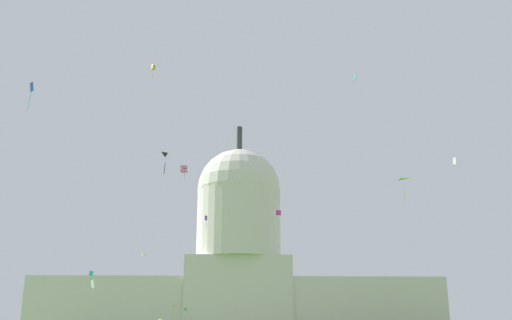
{
  "coord_description": "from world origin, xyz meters",
  "views": [
    {
      "loc": [
        2.26,
        -24.25,
        2.96
      ],
      "look_at": [
        5.96,
        74.5,
        32.75
      ],
      "focal_mm": 41.08,
      "sensor_mm": 36.0,
      "label": 1
    }
  ],
  "objects_px": {
    "kite_turquoise_high": "(355,77)",
    "kite_lime_mid": "(401,182)",
    "kite_blue_high": "(31,90)",
    "kite_white_low": "(93,284)",
    "kite_orange_low": "(172,307)",
    "kite_black_mid": "(168,156)",
    "kite_violet_mid": "(206,219)",
    "kite_white_mid": "(455,161)",
    "capitol_building": "(238,272)",
    "kite_cyan_low": "(91,274)",
    "kite_pink_mid": "(184,169)",
    "kite_magenta_mid": "(278,213)",
    "kite_yellow_low": "(147,258)",
    "kite_gold_high": "(153,67)",
    "kite_green_low": "(186,309)"
  },
  "relations": [
    {
      "from": "kite_pink_mid",
      "to": "kite_violet_mid",
      "type": "bearing_deg",
      "value": 101.68
    },
    {
      "from": "kite_white_mid",
      "to": "kite_yellow_low",
      "type": "bearing_deg",
      "value": 90.05
    },
    {
      "from": "kite_white_mid",
      "to": "kite_magenta_mid",
      "type": "relative_size",
      "value": 0.86
    },
    {
      "from": "kite_magenta_mid",
      "to": "kite_lime_mid",
      "type": "distance_m",
      "value": 28.62
    },
    {
      "from": "kite_blue_high",
      "to": "kite_violet_mid",
      "type": "bearing_deg",
      "value": 146.48
    },
    {
      "from": "kite_white_mid",
      "to": "kite_violet_mid",
      "type": "xyz_separation_m",
      "value": [
        -39.33,
        62.55,
        3.19
      ]
    },
    {
      "from": "kite_blue_high",
      "to": "kite_white_low",
      "type": "relative_size",
      "value": 2.71
    },
    {
      "from": "kite_pink_mid",
      "to": "kite_cyan_low",
      "type": "height_order",
      "value": "kite_pink_mid"
    },
    {
      "from": "kite_lime_mid",
      "to": "kite_yellow_low",
      "type": "bearing_deg",
      "value": -133.2
    },
    {
      "from": "kite_gold_high",
      "to": "kite_white_low",
      "type": "distance_m",
      "value": 45.87
    },
    {
      "from": "kite_turquoise_high",
      "to": "kite_lime_mid",
      "type": "relative_size",
      "value": 0.34
    },
    {
      "from": "kite_lime_mid",
      "to": "kite_violet_mid",
      "type": "xyz_separation_m",
      "value": [
        -35.12,
        49.36,
        2.91
      ]
    },
    {
      "from": "kite_violet_mid",
      "to": "kite_cyan_low",
      "type": "xyz_separation_m",
      "value": [
        -22.26,
        -20.89,
        -15.66
      ]
    },
    {
      "from": "kite_blue_high",
      "to": "kite_magenta_mid",
      "type": "relative_size",
      "value": 3.41
    },
    {
      "from": "kite_lime_mid",
      "to": "kite_white_low",
      "type": "height_order",
      "value": "kite_lime_mid"
    },
    {
      "from": "kite_orange_low",
      "to": "kite_white_low",
      "type": "relative_size",
      "value": 1.44
    },
    {
      "from": "capitol_building",
      "to": "kite_black_mid",
      "type": "height_order",
      "value": "capitol_building"
    },
    {
      "from": "kite_orange_low",
      "to": "kite_black_mid",
      "type": "bearing_deg",
      "value": -50.99
    },
    {
      "from": "kite_pink_mid",
      "to": "kite_white_mid",
      "type": "bearing_deg",
      "value": -3.47
    },
    {
      "from": "kite_turquoise_high",
      "to": "kite_violet_mid",
      "type": "relative_size",
      "value": 0.34
    },
    {
      "from": "kite_yellow_low",
      "to": "kite_blue_high",
      "type": "xyz_separation_m",
      "value": [
        -16.85,
        -10.59,
        23.41
      ]
    },
    {
      "from": "kite_green_low",
      "to": "kite_lime_mid",
      "type": "bearing_deg",
      "value": -31.4
    },
    {
      "from": "kite_lime_mid",
      "to": "kite_gold_high",
      "type": "relative_size",
      "value": 0.99
    },
    {
      "from": "kite_black_mid",
      "to": "kite_white_low",
      "type": "xyz_separation_m",
      "value": [
        -17.58,
        41.44,
        -11.88
      ]
    },
    {
      "from": "capitol_building",
      "to": "kite_pink_mid",
      "type": "relative_size",
      "value": 53.33
    },
    {
      "from": "kite_black_mid",
      "to": "kite_white_low",
      "type": "relative_size",
      "value": 1.58
    },
    {
      "from": "kite_cyan_low",
      "to": "kite_lime_mid",
      "type": "bearing_deg",
      "value": 13.58
    },
    {
      "from": "kite_blue_high",
      "to": "kite_yellow_low",
      "type": "bearing_deg",
      "value": 109.13
    },
    {
      "from": "kite_violet_mid",
      "to": "kite_gold_high",
      "type": "bearing_deg",
      "value": -74.58
    },
    {
      "from": "capitol_building",
      "to": "kite_orange_low",
      "type": "distance_m",
      "value": 46.14
    },
    {
      "from": "kite_blue_high",
      "to": "capitol_building",
      "type": "bearing_deg",
      "value": 149.28
    },
    {
      "from": "kite_magenta_mid",
      "to": "kite_pink_mid",
      "type": "bearing_deg",
      "value": -131.73
    },
    {
      "from": "kite_orange_low",
      "to": "kite_blue_high",
      "type": "bearing_deg",
      "value": -71.53
    },
    {
      "from": "capitol_building",
      "to": "kite_lime_mid",
      "type": "distance_m",
      "value": 90.65
    },
    {
      "from": "kite_yellow_low",
      "to": "kite_blue_high",
      "type": "distance_m",
      "value": 30.73
    },
    {
      "from": "kite_violet_mid",
      "to": "kite_orange_low",
      "type": "bearing_deg",
      "value": -112.45
    },
    {
      "from": "kite_black_mid",
      "to": "kite_cyan_low",
      "type": "distance_m",
      "value": 59.18
    },
    {
      "from": "kite_yellow_low",
      "to": "kite_black_mid",
      "type": "height_order",
      "value": "kite_black_mid"
    },
    {
      "from": "kite_orange_low",
      "to": "kite_black_mid",
      "type": "height_order",
      "value": "kite_black_mid"
    },
    {
      "from": "kite_violet_mid",
      "to": "kite_white_mid",
      "type": "bearing_deg",
      "value": -23.98
    },
    {
      "from": "kite_turquoise_high",
      "to": "kite_blue_high",
      "type": "distance_m",
      "value": 52.29
    },
    {
      "from": "kite_pink_mid",
      "to": "kite_orange_low",
      "type": "bearing_deg",
      "value": 110.3
    },
    {
      "from": "kite_pink_mid",
      "to": "kite_green_low",
      "type": "relative_size",
      "value": 2.87
    },
    {
      "from": "kite_gold_high",
      "to": "kite_violet_mid",
      "type": "bearing_deg",
      "value": -58.82
    },
    {
      "from": "kite_orange_low",
      "to": "kite_turquoise_high",
      "type": "relative_size",
      "value": 2.03
    },
    {
      "from": "kite_orange_low",
      "to": "kite_lime_mid",
      "type": "xyz_separation_m",
      "value": [
        42.14,
        -44.67,
        18.64
      ]
    },
    {
      "from": "kite_turquoise_high",
      "to": "kite_green_low",
      "type": "distance_m",
      "value": 84.11
    },
    {
      "from": "kite_yellow_low",
      "to": "kite_magenta_mid",
      "type": "bearing_deg",
      "value": -68.06
    },
    {
      "from": "capitol_building",
      "to": "kite_cyan_low",
      "type": "distance_m",
      "value": 65.84
    },
    {
      "from": "capitol_building",
      "to": "kite_white_low",
      "type": "bearing_deg",
      "value": -110.87
    }
  ]
}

